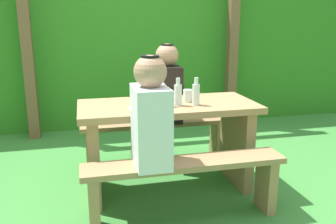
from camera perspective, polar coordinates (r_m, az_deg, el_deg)
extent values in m
plane|color=#3E863A|center=(3.09, 0.00, -11.91)|extent=(12.00, 12.00, 0.00)
cube|color=#307B20|center=(5.03, -6.13, 10.59)|extent=(6.40, 0.87, 2.08)
cube|color=brown|center=(4.40, -21.39, 8.48)|extent=(0.12, 0.12, 1.98)
cube|color=brown|center=(4.75, 10.16, 9.60)|extent=(0.12, 0.12, 1.98)
cube|color=#9E7A51|center=(2.85, 0.00, 0.88)|extent=(1.40, 0.64, 0.05)
cube|color=#9E7A51|center=(2.88, -11.77, -6.84)|extent=(0.08, 0.54, 0.68)
cube|color=#9E7A51|center=(3.14, 10.77, -5.02)|extent=(0.08, 0.54, 0.68)
cube|color=#9E7A51|center=(2.47, 2.74, -8.18)|extent=(1.40, 0.24, 0.04)
cube|color=#9E7A51|center=(2.48, -11.67, -14.03)|extent=(0.07, 0.22, 0.40)
cube|color=#9E7A51|center=(2.78, 15.30, -10.98)|extent=(0.07, 0.22, 0.40)
cube|color=#9E7A51|center=(3.40, -1.97, -1.77)|extent=(1.40, 0.24, 0.04)
cube|color=#9E7A51|center=(3.40, -12.28, -5.99)|extent=(0.07, 0.22, 0.40)
cube|color=#9E7A51|center=(3.63, 7.73, -4.48)|extent=(0.07, 0.22, 0.40)
cube|color=silver|center=(2.32, -2.74, -2.30)|extent=(0.22, 0.34, 0.52)
sphere|color=tan|center=(2.24, -2.84, 6.40)|extent=(0.21, 0.21, 0.21)
cylinder|color=black|center=(2.23, -2.87, 8.67)|extent=(0.12, 0.12, 0.02)
cylinder|color=silver|center=(2.43, -3.38, 0.99)|extent=(0.25, 0.07, 0.15)
cube|color=black|center=(3.35, -0.15, 2.96)|extent=(0.22, 0.34, 0.52)
sphere|color=tan|center=(3.30, -0.15, 9.00)|extent=(0.21, 0.21, 0.21)
cylinder|color=black|center=(3.29, -0.15, 10.55)|extent=(0.12, 0.12, 0.02)
cylinder|color=black|center=(3.20, 0.43, 4.29)|extent=(0.25, 0.07, 0.15)
cylinder|color=silver|center=(2.89, 3.15, 2.60)|extent=(0.08, 0.08, 0.10)
cylinder|color=silver|center=(2.74, -0.94, 2.57)|extent=(0.06, 0.06, 0.16)
cylinder|color=silver|center=(2.72, -0.95, 4.91)|extent=(0.03, 0.03, 0.07)
cylinder|color=silver|center=(2.78, 4.46, 2.75)|extent=(0.06, 0.06, 0.16)
cylinder|color=silver|center=(2.76, 4.51, 4.95)|extent=(0.03, 0.03, 0.05)
cylinder|color=silver|center=(2.75, 1.59, 2.68)|extent=(0.06, 0.06, 0.16)
cylinder|color=silver|center=(2.73, 1.60, 4.89)|extent=(0.03, 0.03, 0.05)
cube|color=silver|center=(2.89, -2.59, 1.71)|extent=(0.10, 0.15, 0.01)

